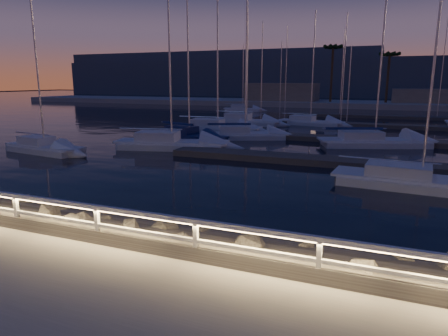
{
  "coord_description": "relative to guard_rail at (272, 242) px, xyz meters",
  "views": [
    {
      "loc": [
        2.09,
        -8.31,
        4.36
      ],
      "look_at": [
        -2.86,
        4.0,
        1.46
      ],
      "focal_mm": 32.0,
      "sensor_mm": 36.0,
      "label": 1
    }
  ],
  "objects": [
    {
      "name": "sailboat_b",
      "position": [
        -12.62,
        17.44,
        -0.91
      ],
      "size": [
        8.68,
        4.34,
        14.26
      ],
      "rotation": [
        0.0,
        0.0,
        0.24
      ],
      "color": "silver",
      "rests_on": "ground"
    },
    {
      "name": "harbor_water",
      "position": [
        0.07,
        31.22,
        -1.74
      ],
      "size": [
        400.0,
        440.0,
        0.6
      ],
      "color": "black",
      "rests_on": "ground"
    },
    {
      "name": "sailboat_i",
      "position": [
        -12.77,
        35.19,
        -0.9
      ],
      "size": [
        7.9,
        2.45,
        13.47
      ],
      "rotation": [
        0.0,
        0.0,
        -0.0
      ],
      "color": "silver",
      "rests_on": "ground"
    },
    {
      "name": "sailboat_a",
      "position": [
        -20.11,
        12.74,
        -0.96
      ],
      "size": [
        6.73,
        2.84,
        11.19
      ],
      "rotation": [
        0.0,
        0.0,
        -0.14
      ],
      "color": "silver",
      "rests_on": "ground"
    },
    {
      "name": "palm_center",
      "position": [
        2.07,
        73.0,
        8.01
      ],
      "size": [
        3.0,
        3.0,
        9.7
      ],
      "color": "#4E3B24",
      "rests_on": "ground"
    },
    {
      "name": "sailboat_d",
      "position": [
        3.77,
        12.02,
        -0.97
      ],
      "size": [
        8.17,
        3.06,
        13.52
      ],
      "rotation": [
        0.0,
        0.0,
        -0.08
      ],
      "color": "silver",
      "rests_on": "ground"
    },
    {
      "name": "guard_rail",
      "position": [
        0.0,
        0.0,
        0.0
      ],
      "size": [
        44.11,
        0.12,
        1.06
      ],
      "color": "white",
      "rests_on": "ground"
    },
    {
      "name": "sailboat_j",
      "position": [
        -13.22,
        27.69,
        -0.91
      ],
      "size": [
        8.62,
        3.12,
        14.42
      ],
      "rotation": [
        0.0,
        0.0,
        0.07
      ],
      "color": "silver",
      "rests_on": "ground"
    },
    {
      "name": "palm_left",
      "position": [
        -7.93,
        72.0,
        9.36
      ],
      "size": [
        3.0,
        3.0,
        11.2
      ],
      "color": "#4E3B24",
      "rests_on": "ground"
    },
    {
      "name": "sailboat_e",
      "position": [
        -13.22,
        21.71,
        -0.93
      ],
      "size": [
        7.4,
        4.09,
        12.22
      ],
      "rotation": [
        0.0,
        0.0,
        -0.31
      ],
      "color": "navy",
      "rests_on": "ground"
    },
    {
      "name": "sailboat_k",
      "position": [
        -5.89,
        37.74,
        -0.97
      ],
      "size": [
        7.63,
        3.44,
        12.51
      ],
      "rotation": [
        0.0,
        0.0,
        -0.18
      ],
      "color": "silver",
      "rests_on": "ground"
    },
    {
      "name": "riprap",
      "position": [
        -9.15,
        1.47,
        -0.99
      ],
      "size": [
        37.1,
        3.3,
        1.5
      ],
      "color": "slate",
      "rests_on": "ground"
    },
    {
      "name": "sailboat_m",
      "position": [
        -20.1,
        54.97,
        -0.97
      ],
      "size": [
        6.51,
        3.07,
        10.76
      ],
      "rotation": [
        0.0,
        0.0,
        0.2
      ],
      "color": "silver",
      "rests_on": "ground"
    },
    {
      "name": "ground",
      "position": [
        0.07,
        0.0,
        -0.77
      ],
      "size": [
        400.0,
        400.0,
        0.0
      ],
      "primitive_type": "plane",
      "color": "#ABA49A",
      "rests_on": "ground"
    },
    {
      "name": "floating_docks",
      "position": [
        0.07,
        32.5,
        -1.17
      ],
      "size": [
        22.0,
        36.0,
        0.4
      ],
      "color": "#5C534C",
      "rests_on": "ground"
    },
    {
      "name": "sailboat_c",
      "position": [
        1.36,
        24.28,
        -0.93
      ],
      "size": [
        8.74,
        5.18,
        14.37
      ],
      "rotation": [
        0.0,
        0.0,
        0.36
      ],
      "color": "silver",
      "rests_on": "ground"
    },
    {
      "name": "far_shore",
      "position": [
        -0.06,
        74.05,
        -0.48
      ],
      "size": [
        160.0,
        14.0,
        5.2
      ],
      "color": "#ABA49A",
      "rests_on": "ground"
    },
    {
      "name": "distant_hills",
      "position": [
        -22.06,
        133.69,
        3.96
      ],
      "size": [
        230.0,
        37.5,
        18.0
      ],
      "color": "#3A4759",
      "rests_on": "ground"
    },
    {
      "name": "sailboat_f",
      "position": [
        -9.22,
        24.42,
        -0.95
      ],
      "size": [
        7.48,
        4.67,
        12.4
      ],
      "rotation": [
        0.0,
        0.0,
        0.4
      ],
      "color": "silver",
      "rests_on": "ground"
    }
  ]
}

